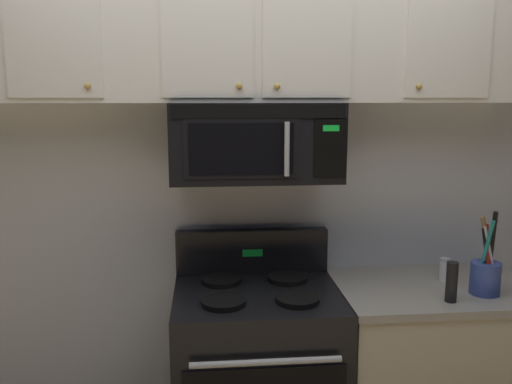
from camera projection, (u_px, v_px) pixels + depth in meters
back_wall at (250, 182)px, 2.73m from camera, size 5.20×0.10×2.70m
stove_range at (257, 379)px, 2.52m from camera, size 0.76×0.69×1.12m
over_range_microwave at (255, 141)px, 2.44m from camera, size 0.76×0.43×0.35m
upper_cabinets at (254, 40)px, 2.39m from camera, size 2.50×0.36×0.55m
counter_segment at (429, 373)px, 2.61m from camera, size 0.93×0.65×0.90m
utensil_crock_blue at (486, 272)px, 2.40m from camera, size 0.13×0.13×0.39m
salt_shaker at (445, 270)px, 2.58m from camera, size 0.05×0.05×0.11m
pepper_mill at (452, 282)px, 2.31m from camera, size 0.05×0.05×0.18m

